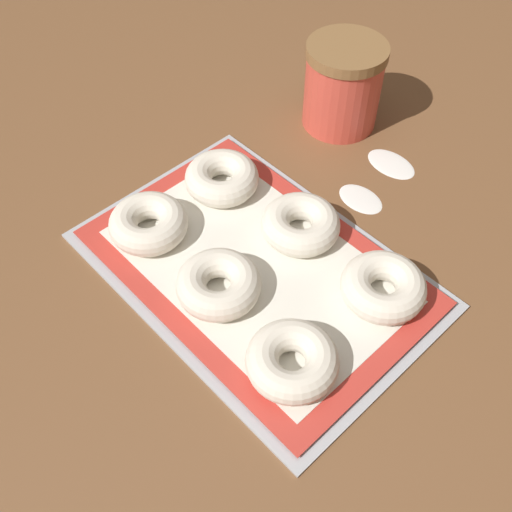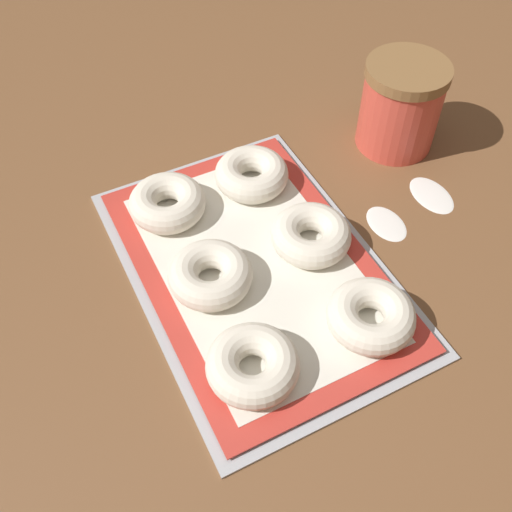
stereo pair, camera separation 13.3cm
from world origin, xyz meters
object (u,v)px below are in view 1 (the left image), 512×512
object	(u,v)px
bagel_front_left	(149,223)
bagel_back_left	(222,178)
bagel_front_center	(219,284)
flour_canister	(343,85)
bagel_back_right	(383,287)
bagel_front_right	(292,361)
bagel_back_center	(301,224)
baking_tray	(256,269)

from	to	relation	value
bagel_front_left	bagel_back_left	distance (m)	0.13
bagel_front_center	flour_canister	bearing A→B (deg)	109.68
bagel_front_center	bagel_back_right	bearing A→B (deg)	45.58
bagel_back_left	bagel_front_right	bearing A→B (deg)	-26.36
bagel_front_right	bagel_back_center	bearing A→B (deg)	131.42
baking_tray	bagel_back_left	size ratio (longest dim) A/B	4.26
baking_tray	bagel_back_left	bearing A→B (deg)	155.56
bagel_back_right	bagel_front_right	bearing A→B (deg)	-91.91
baking_tray	bagel_front_left	world-z (taller)	bagel_front_left
baking_tray	bagel_back_center	distance (m)	0.08
bagel_front_center	bagel_front_left	bearing A→B (deg)	-179.15
flour_canister	bagel_front_center	bearing A→B (deg)	-70.32
bagel_front_left	flour_canister	size ratio (longest dim) A/B	0.78
bagel_front_center	bagel_back_center	size ratio (longest dim) A/B	1.00
bagel_front_left	bagel_back_right	bearing A→B (deg)	27.47
bagel_back_left	flour_canister	world-z (taller)	flour_canister
bagel_back_left	bagel_back_center	world-z (taller)	same
bagel_front_left	bagel_front_center	xyz separation A→B (m)	(0.14, 0.00, 0.00)
bagel_front_left	bagel_back_left	world-z (taller)	same
bagel_front_left	bagel_front_right	distance (m)	0.27
bagel_back_center	bagel_front_right	bearing A→B (deg)	-48.58
baking_tray	flour_canister	size ratio (longest dim) A/B	3.31
baking_tray	bagel_back_right	bearing A→B (deg)	29.36
baking_tray	bagel_back_left	distance (m)	0.15
baking_tray	bagel_back_center	size ratio (longest dim) A/B	4.26
bagel_back_left	bagel_front_center	bearing A→B (deg)	-42.43
bagel_front_left	flour_canister	bearing A→B (deg)	89.06
bagel_back_left	flour_canister	distance (m)	0.24
baking_tray	bagel_back_right	distance (m)	0.16
bagel_back_right	bagel_back_left	bearing A→B (deg)	-176.41
baking_tray	flour_canister	xyz separation A→B (m)	(-0.13, 0.30, 0.06)
flour_canister	bagel_back_left	bearing A→B (deg)	-91.09
baking_tray	flour_canister	bearing A→B (deg)	113.18
baking_tray	bagel_front_right	world-z (taller)	bagel_front_right
flour_canister	baking_tray	bearing A→B (deg)	-66.82
bagel_back_center	flour_canister	size ratio (longest dim) A/B	0.78
bagel_back_right	bagel_front_center	bearing A→B (deg)	-134.42
bagel_front_center	bagel_back_right	distance (m)	0.20
bagel_back_left	flour_canister	xyz separation A→B (m)	(0.00, 0.24, 0.04)
bagel_front_right	bagel_back_right	bearing A→B (deg)	88.09
bagel_front_center	bagel_back_left	xyz separation A→B (m)	(-0.13, 0.12, 0.00)
baking_tray	bagel_front_center	xyz separation A→B (m)	(0.00, -0.06, 0.03)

